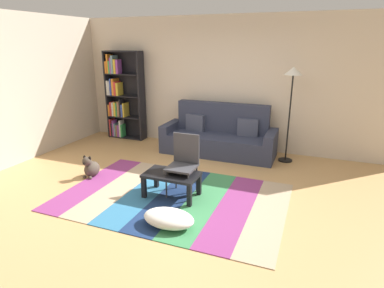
{
  "coord_description": "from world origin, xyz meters",
  "views": [
    {
      "loc": [
        1.71,
        -3.94,
        2.16
      ],
      "look_at": [
        -0.03,
        0.48,
        0.65
      ],
      "focal_mm": 29.84,
      "sensor_mm": 36.0,
      "label": 1
    }
  ],
  "objects": [
    {
      "name": "dog",
      "position": [
        -1.69,
        0.07,
        0.16
      ],
      "size": [
        0.22,
        0.35,
        0.4
      ],
      "color": "#473D33",
      "rests_on": "ground_plane"
    },
    {
      "name": "ground_plane",
      "position": [
        0.0,
        0.0,
        0.0
      ],
      "size": [
        14.0,
        14.0,
        0.0
      ],
      "primitive_type": "plane",
      "color": "tan"
    },
    {
      "name": "standing_lamp",
      "position": [
        1.28,
        2.05,
        1.47
      ],
      "size": [
        0.32,
        0.32,
        1.76
      ],
      "color": "black",
      "rests_on": "ground_plane"
    },
    {
      "name": "bookshelf",
      "position": [
        -2.51,
        2.31,
        0.97
      ],
      "size": [
        0.9,
        0.28,
        1.99
      ],
      "color": "black",
      "rests_on": "ground_plane"
    },
    {
      "name": "coffee_table",
      "position": [
        -0.12,
        -0.1,
        0.3
      ],
      "size": [
        0.79,
        0.46,
        0.35
      ],
      "color": "black",
      "rests_on": "rug"
    },
    {
      "name": "left_wall",
      "position": [
        -3.4,
        0.75,
        1.35
      ],
      "size": [
        0.1,
        5.5,
        2.7
      ],
      "primitive_type": "cube",
      "color": "beige",
      "rests_on": "ground_plane"
    },
    {
      "name": "pouf",
      "position": [
        0.18,
        -0.84,
        0.11
      ],
      "size": [
        0.65,
        0.41,
        0.2
      ],
      "primitive_type": "ellipsoid",
      "color": "white",
      "rests_on": "rug"
    },
    {
      "name": "tv_remote",
      "position": [
        -0.11,
        -0.07,
        0.37
      ],
      "size": [
        0.13,
        0.14,
        0.02
      ],
      "primitive_type": "cube",
      "rotation": [
        0.0,
        0.0,
        -0.68
      ],
      "color": "black",
      "rests_on": "coffee_table"
    },
    {
      "name": "folding_chair",
      "position": [
        0.0,
        0.09,
        0.53
      ],
      "size": [
        0.4,
        0.4,
        0.9
      ],
      "rotation": [
        0.0,
        0.0,
        -0.57
      ],
      "color": "#38383D",
      "rests_on": "ground_plane"
    },
    {
      "name": "couch",
      "position": [
        -0.05,
        2.02,
        0.34
      ],
      "size": [
        2.26,
        0.8,
        1.0
      ],
      "color": "#2D3347",
      "rests_on": "ground_plane"
    },
    {
      "name": "rug",
      "position": [
        -0.09,
        -0.12,
        0.01
      ],
      "size": [
        3.21,
        2.13,
        0.01
      ],
      "color": "#843370",
      "rests_on": "ground_plane"
    },
    {
      "name": "back_wall",
      "position": [
        0.0,
        2.55,
        1.35
      ],
      "size": [
        6.8,
        0.1,
        2.7
      ],
      "primitive_type": "cube",
      "color": "beige",
      "rests_on": "ground_plane"
    }
  ]
}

